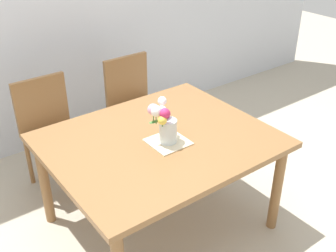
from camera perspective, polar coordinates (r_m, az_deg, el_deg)
name	(u,v)px	position (r m, az deg, el deg)	size (l,w,h in m)	color
ground_plane	(160,222)	(3.13, -1.09, -13.16)	(12.00, 12.00, 0.00)	#B7AD99
dining_table	(159,149)	(2.73, -1.22, -3.15)	(1.42, 1.18, 0.73)	olive
chair_left	(50,127)	(3.37, -16.01, -0.13)	(0.42, 0.42, 0.90)	olive
chair_right	(134,101)	(3.66, -4.73, 3.49)	(0.42, 0.42, 0.90)	olive
placemat	(168,142)	(2.64, 0.00, -2.19)	(0.24, 0.24, 0.01)	beige
flower_vase	(164,121)	(2.56, -0.54, 0.67)	(0.19, 0.18, 0.27)	silver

